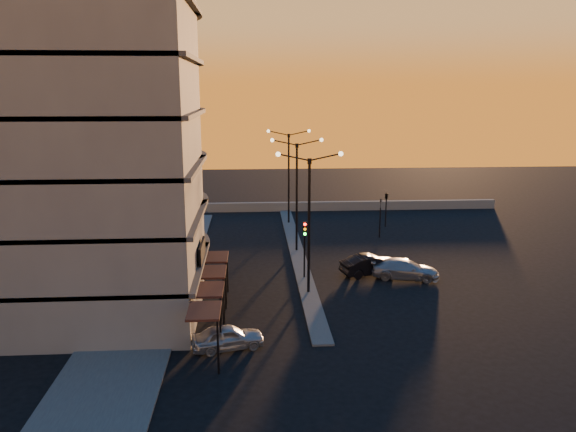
# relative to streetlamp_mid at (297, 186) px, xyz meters

# --- Properties ---
(ground) EXTENTS (120.00, 120.00, 0.00)m
(ground) POSITION_rel_streetlamp_mid_xyz_m (0.00, -10.00, -5.59)
(ground) COLOR black
(ground) RESTS_ON ground
(sidewalk_west) EXTENTS (5.00, 40.00, 0.12)m
(sidewalk_west) POSITION_rel_streetlamp_mid_xyz_m (-10.50, -6.00, -5.53)
(sidewalk_west) COLOR #4E4E4B
(sidewalk_west) RESTS_ON ground
(median) EXTENTS (1.20, 36.00, 0.12)m
(median) POSITION_rel_streetlamp_mid_xyz_m (0.00, 0.00, -5.53)
(median) COLOR #4E4E4B
(median) RESTS_ON ground
(parapet) EXTENTS (44.00, 0.50, 1.00)m
(parapet) POSITION_rel_streetlamp_mid_xyz_m (2.00, 16.00, -5.09)
(parapet) COLOR slate
(parapet) RESTS_ON ground
(building) EXTENTS (14.35, 17.08, 25.00)m
(building) POSITION_rel_streetlamp_mid_xyz_m (-14.00, -9.97, 6.32)
(building) COLOR slate
(building) RESTS_ON ground
(streetlamp_near) EXTENTS (4.32, 0.32, 9.51)m
(streetlamp_near) POSITION_rel_streetlamp_mid_xyz_m (0.00, -10.00, 0.00)
(streetlamp_near) COLOR black
(streetlamp_near) RESTS_ON ground
(streetlamp_mid) EXTENTS (4.32, 0.32, 9.51)m
(streetlamp_mid) POSITION_rel_streetlamp_mid_xyz_m (0.00, 0.00, 0.00)
(streetlamp_mid) COLOR black
(streetlamp_mid) RESTS_ON ground
(streetlamp_far) EXTENTS (4.32, 0.32, 9.51)m
(streetlamp_far) POSITION_rel_streetlamp_mid_xyz_m (0.00, 10.00, 0.00)
(streetlamp_far) COLOR black
(streetlamp_far) RESTS_ON ground
(traffic_light_main) EXTENTS (0.28, 0.44, 4.25)m
(traffic_light_main) POSITION_rel_streetlamp_mid_xyz_m (0.00, -7.13, -2.70)
(traffic_light_main) COLOR black
(traffic_light_main) RESTS_ON ground
(signal_east_a) EXTENTS (0.13, 0.16, 3.60)m
(signal_east_a) POSITION_rel_streetlamp_mid_xyz_m (8.00, 4.00, -3.66)
(signal_east_a) COLOR black
(signal_east_a) RESTS_ON ground
(signal_east_b) EXTENTS (0.42, 1.99, 3.60)m
(signal_east_b) POSITION_rel_streetlamp_mid_xyz_m (9.50, 8.00, -2.49)
(signal_east_b) COLOR black
(signal_east_b) RESTS_ON ground
(car_hatchback) EXTENTS (4.05, 2.39, 1.29)m
(car_hatchback) POSITION_rel_streetlamp_mid_xyz_m (-5.07, -17.89, -4.95)
(car_hatchback) COLOR #A8ACB0
(car_hatchback) RESTS_ON ground
(car_sedan) EXTENTS (4.78, 2.67, 1.49)m
(car_sedan) POSITION_rel_streetlamp_mid_xyz_m (5.00, -6.44, -4.85)
(car_sedan) COLOR black
(car_sedan) RESTS_ON ground
(car_wagon) EXTENTS (5.19, 3.15, 1.41)m
(car_wagon) POSITION_rel_streetlamp_mid_xyz_m (7.26, -7.48, -4.89)
(car_wagon) COLOR #A0A3A7
(car_wagon) RESTS_ON ground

